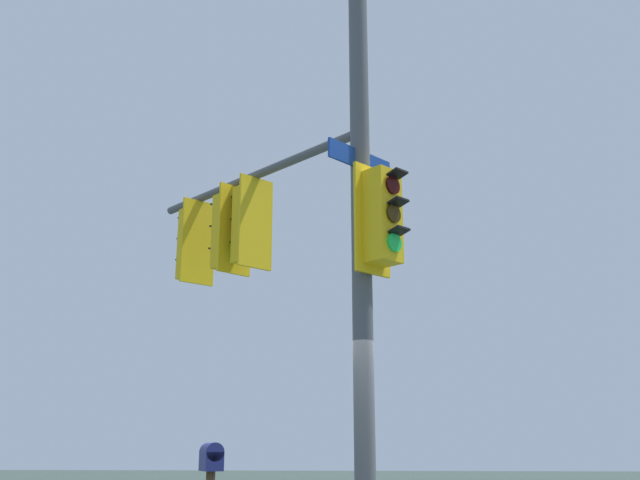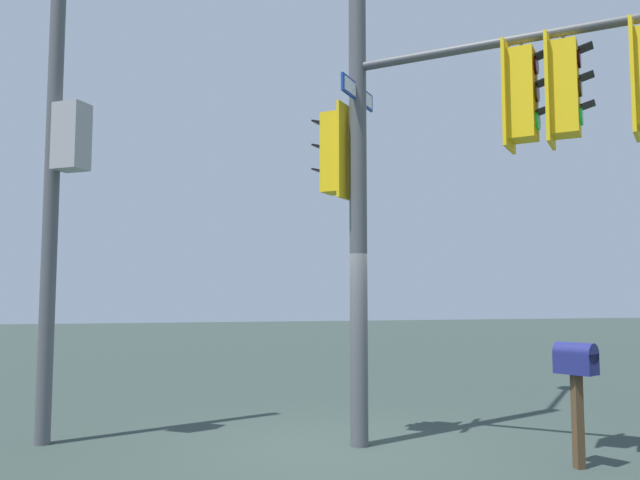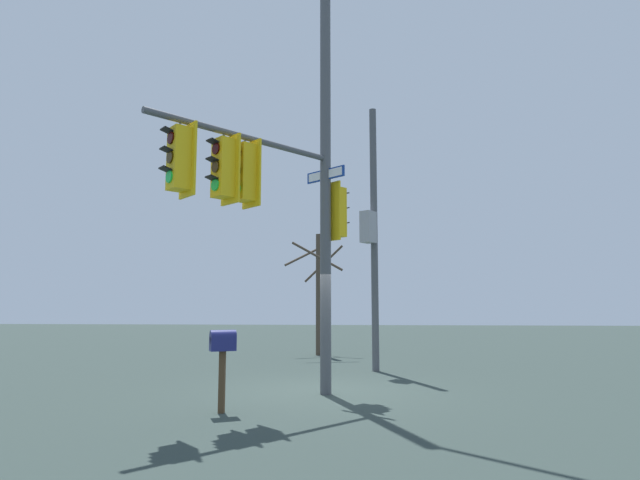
% 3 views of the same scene
% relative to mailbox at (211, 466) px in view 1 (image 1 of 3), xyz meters
% --- Properties ---
extents(main_signal_pole_assembly, '(5.47, 3.75, 9.23)m').
position_rel_mailbox_xyz_m(main_signal_pole_assembly, '(1.06, 1.17, 3.59)').
color(main_signal_pole_assembly, '#4C4F54').
rests_on(main_signal_pole_assembly, ground).
extents(mailbox, '(0.50, 0.41, 1.41)m').
position_rel_mailbox_xyz_m(mailbox, '(0.00, 0.00, 0.00)').
color(mailbox, '#4C3823').
rests_on(mailbox, ground).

